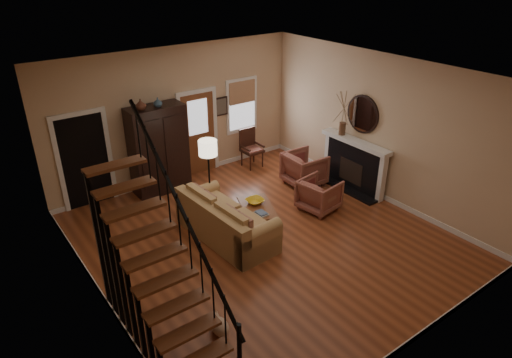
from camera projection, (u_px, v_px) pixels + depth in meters
room at (198, 147)px, 9.59m from camera, size 7.00×7.33×3.30m
staircase at (158, 252)px, 6.08m from camera, size 0.94×2.80×3.20m
fireplace at (355, 159)px, 10.90m from camera, size 0.33×1.95×2.30m
armoire at (159, 150)px, 10.64m from camera, size 1.30×0.60×2.10m
vase_a at (141, 105)px, 9.85m from camera, size 0.24×0.24×0.25m
vase_b at (158, 102)px, 10.08m from camera, size 0.20×0.20×0.21m
sofa at (226, 219)px, 9.08m from camera, size 1.11×2.31×0.84m
coffee_table at (257, 215)px, 9.62m from camera, size 0.98×1.24×0.42m
bowl at (255, 201)px, 9.64m from camera, size 0.37×0.37×0.09m
books at (261, 213)px, 9.23m from camera, size 0.20×0.27×0.05m
armchair_left at (319, 195)px, 10.10m from camera, size 0.91×0.89×0.73m
armchair_right at (305, 169)px, 11.20m from camera, size 0.95×0.92×0.82m
floor_lamp at (209, 178)px, 9.74m from camera, size 0.52×0.52×1.71m
side_chair at (252, 149)px, 12.09m from camera, size 0.54×0.54×1.02m
dog at (220, 328)px, 6.81m from camera, size 0.29×0.45×0.31m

